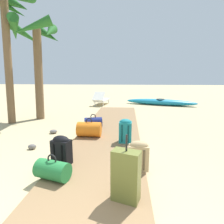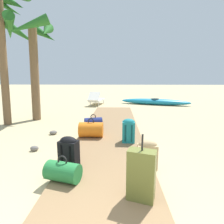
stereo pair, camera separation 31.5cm
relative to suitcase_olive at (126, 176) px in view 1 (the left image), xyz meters
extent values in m
plane|color=tan|center=(-0.50, 2.23, -0.41)|extent=(60.00, 60.00, 0.00)
cube|color=olive|center=(-0.50, 3.02, -0.37)|extent=(1.65, 7.99, 0.08)
cube|color=olive|center=(0.00, 0.00, 0.00)|extent=(0.39, 0.29, 0.67)
cylinder|color=black|center=(0.00, 0.00, 0.44)|extent=(0.02, 0.02, 0.21)
cylinder|color=orange|center=(-0.99, 2.46, -0.14)|extent=(0.61, 0.39, 0.38)
torus|color=black|center=(-0.99, 2.46, 0.08)|extent=(0.16, 0.03, 0.16)
cylinder|color=#237538|center=(-1.12, 0.39, -0.19)|extent=(0.58, 0.43, 0.30)
torus|color=black|center=(-1.12, 0.39, -0.01)|extent=(0.16, 0.07, 0.16)
cylinder|color=navy|center=(-1.04, 3.32, -0.18)|extent=(0.59, 0.44, 0.31)
torus|color=black|center=(-1.04, 3.32, 0.00)|extent=(0.16, 0.07, 0.16)
cube|color=#197A7F|center=(-0.04, 2.10, -0.09)|extent=(0.30, 0.24, 0.50)
ellipsoid|color=#197A7F|center=(-0.04, 2.10, 0.16)|extent=(0.29, 0.23, 0.15)
cylinder|color=#0C3D3F|center=(-0.12, 1.99, -0.09)|extent=(0.04, 0.04, 0.40)
cylinder|color=#0C3D3F|center=(0.03, 1.98, -0.09)|extent=(0.04, 0.04, 0.40)
cube|color=black|center=(-1.16, 0.88, -0.11)|extent=(0.37, 0.29, 0.45)
ellipsoid|color=black|center=(-1.16, 0.88, 0.12)|extent=(0.35, 0.27, 0.16)
cylinder|color=black|center=(-1.26, 0.81, -0.11)|extent=(0.04, 0.04, 0.36)
cylinder|color=black|center=(-1.10, 0.76, -0.11)|extent=(0.04, 0.04, 0.36)
cube|color=tan|center=(0.20, 0.81, -0.12)|extent=(0.33, 0.19, 0.43)
ellipsoid|color=tan|center=(0.20, 0.81, 0.09)|extent=(0.31, 0.18, 0.17)
cylinder|color=brown|center=(0.12, 0.71, -0.12)|extent=(0.04, 0.04, 0.34)
cylinder|color=brown|center=(0.29, 0.71, -0.12)|extent=(0.04, 0.04, 0.34)
cylinder|color=brown|center=(-3.38, 4.75, 1.25)|extent=(0.30, 0.52, 3.35)
cone|color=#236023|center=(-2.87, 4.82, 2.80)|extent=(0.52, 1.14, 0.74)
cone|color=#236023|center=(-3.13, 5.28, 2.78)|extent=(1.25, 0.83, 0.86)
cone|color=#236023|center=(-3.97, 5.11, 2.79)|extent=(1.05, 1.39, 0.92)
cone|color=#236023|center=(-3.96, 4.41, 2.81)|extent=(0.99, 1.37, 0.81)
cone|color=#236023|center=(-3.18, 4.12, 2.81)|extent=(1.40, 0.77, 0.82)
cylinder|color=brown|center=(-4.07, 4.02, 1.68)|extent=(0.24, 0.50, 4.19)
cone|color=#236023|center=(-3.85, 4.53, 3.64)|extent=(1.21, 0.79, 0.81)
cone|color=#236023|center=(-4.27, 4.63, 3.63)|extent=(1.35, 0.76, 0.92)
cube|color=white|center=(-1.49, 8.43, -0.15)|extent=(0.83, 1.48, 0.08)
cube|color=white|center=(-1.59, 7.84, 0.13)|extent=(0.68, 0.63, 0.45)
cylinder|color=silver|center=(-1.63, 9.02, -0.30)|extent=(0.04, 0.04, 0.22)
cylinder|color=silver|center=(-1.16, 8.94, -0.30)|extent=(0.04, 0.04, 0.22)
cylinder|color=silver|center=(-1.82, 7.92, -0.30)|extent=(0.04, 0.04, 0.22)
cylinder|color=silver|center=(-1.35, 7.84, -0.30)|extent=(0.04, 0.04, 0.22)
ellipsoid|color=teal|center=(1.84, 8.50, -0.25)|extent=(3.94, 1.72, 0.34)
torus|color=black|center=(1.84, 8.50, -0.09)|extent=(0.61, 0.61, 0.05)
ellipsoid|color=slate|center=(-2.13, 2.86, -0.36)|extent=(0.25, 0.22, 0.11)
ellipsoid|color=slate|center=(-2.15, 1.68, -0.36)|extent=(0.20, 0.16, 0.11)
camera|label=1|loc=(0.01, -2.13, 1.23)|focal=29.67mm
camera|label=2|loc=(-0.30, -2.14, 1.23)|focal=29.67mm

